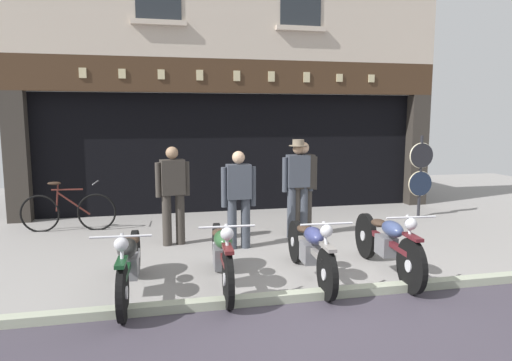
{
  "coord_description": "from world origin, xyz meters",
  "views": [
    {
      "loc": [
        -1.76,
        -4.79,
        2.1
      ],
      "look_at": [
        -0.12,
        2.54,
        1.06
      ],
      "focal_mm": 32.45,
      "sensor_mm": 36.0,
      "label": 1
    }
  ],
  "objects_px": {
    "salesman_left": "(173,191)",
    "tyre_sign_pole": "(421,171)",
    "motorcycle_center_right": "(387,242)",
    "advert_board_far": "(106,137)",
    "salesman_right": "(298,184)",
    "motorcycle_left": "(129,262)",
    "motorcycle_center_left": "(222,254)",
    "assistant_far_right": "(302,184)",
    "shopkeeper_center": "(239,195)",
    "motorcycle_center": "(310,249)",
    "leaning_bicycle": "(68,211)",
    "advert_board_near": "(165,137)"
  },
  "relations": [
    {
      "from": "salesman_left",
      "to": "advert_board_near",
      "type": "height_order",
      "value": "advert_board_near"
    },
    {
      "from": "advert_board_far",
      "to": "salesman_right",
      "type": "bearing_deg",
      "value": -37.64
    },
    {
      "from": "motorcycle_center_right",
      "to": "advert_board_far",
      "type": "bearing_deg",
      "value": -45.9
    },
    {
      "from": "salesman_left",
      "to": "advert_board_far",
      "type": "xyz_separation_m",
      "value": [
        -1.24,
        2.64,
        0.77
      ]
    },
    {
      "from": "motorcycle_center",
      "to": "leaning_bicycle",
      "type": "relative_size",
      "value": 1.19
    },
    {
      "from": "motorcycle_center_right",
      "to": "shopkeeper_center",
      "type": "xyz_separation_m",
      "value": [
        -1.71,
        1.64,
        0.43
      ]
    },
    {
      "from": "motorcycle_center",
      "to": "advert_board_near",
      "type": "distance_m",
      "value": 5.14
    },
    {
      "from": "tyre_sign_pole",
      "to": "motorcycle_center",
      "type": "bearing_deg",
      "value": -138.39
    },
    {
      "from": "motorcycle_center",
      "to": "leaning_bicycle",
      "type": "xyz_separation_m",
      "value": [
        -3.51,
        3.42,
        -0.04
      ]
    },
    {
      "from": "motorcycle_center",
      "to": "advert_board_far",
      "type": "xyz_separation_m",
      "value": [
        -2.89,
        4.69,
        1.26
      ]
    },
    {
      "from": "motorcycle_center",
      "to": "motorcycle_center_right",
      "type": "height_order",
      "value": "motorcycle_center_right"
    },
    {
      "from": "motorcycle_left",
      "to": "salesman_left",
      "type": "relative_size",
      "value": 1.25
    },
    {
      "from": "salesman_right",
      "to": "tyre_sign_pole",
      "type": "distance_m",
      "value": 3.19
    },
    {
      "from": "advert_board_far",
      "to": "motorcycle_center",
      "type": "bearing_deg",
      "value": -58.34
    },
    {
      "from": "motorcycle_center_left",
      "to": "tyre_sign_pole",
      "type": "distance_m",
      "value": 5.65
    },
    {
      "from": "salesman_left",
      "to": "tyre_sign_pole",
      "type": "distance_m",
      "value": 5.27
    },
    {
      "from": "motorcycle_center",
      "to": "advert_board_near",
      "type": "bearing_deg",
      "value": -67.46
    },
    {
      "from": "motorcycle_center_left",
      "to": "leaning_bicycle",
      "type": "distance_m",
      "value": 4.18
    },
    {
      "from": "motorcycle_center_left",
      "to": "motorcycle_center",
      "type": "relative_size",
      "value": 0.96
    },
    {
      "from": "salesman_left",
      "to": "shopkeeper_center",
      "type": "height_order",
      "value": "salesman_left"
    },
    {
      "from": "motorcycle_center_left",
      "to": "assistant_far_right",
      "type": "xyz_separation_m",
      "value": [
        1.74,
        2.16,
        0.5
      ]
    },
    {
      "from": "salesman_left",
      "to": "motorcycle_center_left",
      "type": "bearing_deg",
      "value": 94.25
    },
    {
      "from": "shopkeeper_center",
      "to": "assistant_far_right",
      "type": "bearing_deg",
      "value": -158.25
    },
    {
      "from": "motorcycle_center_left",
      "to": "tyre_sign_pole",
      "type": "relative_size",
      "value": 1.14
    },
    {
      "from": "motorcycle_center_left",
      "to": "motorcycle_center",
      "type": "bearing_deg",
      "value": -175.95
    },
    {
      "from": "motorcycle_center_left",
      "to": "shopkeeper_center",
      "type": "bearing_deg",
      "value": -104.8
    },
    {
      "from": "motorcycle_left",
      "to": "advert_board_far",
      "type": "bearing_deg",
      "value": -79.13
    },
    {
      "from": "motorcycle_left",
      "to": "leaning_bicycle",
      "type": "height_order",
      "value": "leaning_bicycle"
    },
    {
      "from": "motorcycle_center",
      "to": "motorcycle_left",
      "type": "bearing_deg",
      "value": 4.8
    },
    {
      "from": "motorcycle_center_left",
      "to": "salesman_right",
      "type": "bearing_deg",
      "value": -125.36
    },
    {
      "from": "leaning_bicycle",
      "to": "motorcycle_center_right",
      "type": "bearing_deg",
      "value": 57.87
    },
    {
      "from": "salesman_left",
      "to": "salesman_right",
      "type": "relative_size",
      "value": 0.95
    },
    {
      "from": "motorcycle_center",
      "to": "advert_board_far",
      "type": "bearing_deg",
      "value": -55.54
    },
    {
      "from": "salesman_right",
      "to": "advert_board_far",
      "type": "height_order",
      "value": "advert_board_far"
    },
    {
      "from": "motorcycle_center_right",
      "to": "advert_board_near",
      "type": "height_order",
      "value": "advert_board_near"
    },
    {
      "from": "salesman_right",
      "to": "tyre_sign_pole",
      "type": "xyz_separation_m",
      "value": [
        3.02,
        1.03,
        0.03
      ]
    },
    {
      "from": "motorcycle_center_left",
      "to": "motorcycle_center_right",
      "type": "relative_size",
      "value": 0.93
    },
    {
      "from": "shopkeeper_center",
      "to": "advert_board_far",
      "type": "height_order",
      "value": "advert_board_far"
    },
    {
      "from": "shopkeeper_center",
      "to": "advert_board_near",
      "type": "xyz_separation_m",
      "value": [
        -1.05,
        3.07,
        0.8
      ]
    },
    {
      "from": "motorcycle_center_right",
      "to": "tyre_sign_pole",
      "type": "xyz_separation_m",
      "value": [
        2.43,
        3.13,
        0.55
      ]
    },
    {
      "from": "motorcycle_left",
      "to": "motorcycle_center_right",
      "type": "distance_m",
      "value": 3.33
    },
    {
      "from": "leaning_bicycle",
      "to": "salesman_right",
      "type": "bearing_deg",
      "value": 76.21
    },
    {
      "from": "motorcycle_left",
      "to": "salesman_right",
      "type": "xyz_separation_m",
      "value": [
        2.75,
        2.16,
        0.54
      ]
    },
    {
      "from": "salesman_left",
      "to": "advert_board_far",
      "type": "height_order",
      "value": "advert_board_far"
    },
    {
      "from": "motorcycle_left",
      "to": "shopkeeper_center",
      "type": "bearing_deg",
      "value": -130.25
    },
    {
      "from": "assistant_far_right",
      "to": "advert_board_far",
      "type": "height_order",
      "value": "advert_board_far"
    },
    {
      "from": "motorcycle_left",
      "to": "leaning_bicycle",
      "type": "distance_m",
      "value": 3.72
    },
    {
      "from": "motorcycle_left",
      "to": "salesman_right",
      "type": "distance_m",
      "value": 3.54
    },
    {
      "from": "motorcycle_left",
      "to": "advert_board_far",
      "type": "height_order",
      "value": "advert_board_far"
    },
    {
      "from": "salesman_left",
      "to": "shopkeeper_center",
      "type": "xyz_separation_m",
      "value": [
        1.01,
        -0.43,
        -0.04
      ]
    }
  ]
}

